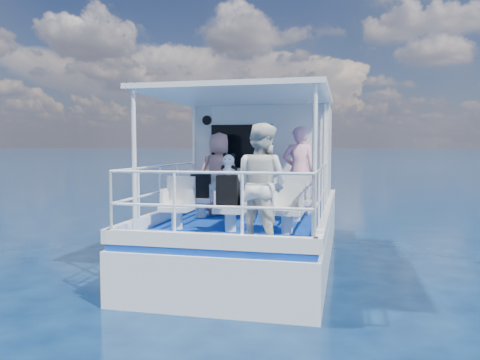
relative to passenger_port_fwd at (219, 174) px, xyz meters
name	(u,v)px	position (x,y,z in m)	size (l,w,h in m)	color
ground	(245,269)	(0.67, -0.68, -1.71)	(2000.00, 2000.00, 0.00)	#071837
hull	(255,257)	(0.67, 0.32, -1.71)	(3.00, 7.00, 1.60)	white
deck	(255,216)	(0.67, 0.32, -0.86)	(2.90, 6.90, 0.10)	navy
cabin	(266,157)	(0.67, 1.62, 0.29)	(2.85, 2.00, 2.20)	white
canopy	(243,95)	(0.67, -0.88, 1.43)	(3.00, 3.20, 0.08)	white
canopy_posts	(242,161)	(0.67, -0.93, 0.29)	(2.77, 2.97, 2.20)	white
railings	(238,196)	(0.67, -1.26, -0.31)	(2.84, 3.59, 1.00)	white
seat_port_fwd	(201,207)	(-0.23, -0.48, -0.62)	(0.48, 0.46, 0.38)	silver
seat_center_fwd	(247,209)	(0.67, -0.48, -0.62)	(0.48, 0.46, 0.38)	silver
seat_stbd_fwd	(296,210)	(1.57, -0.48, -0.62)	(0.48, 0.46, 0.38)	silver
seat_port_aft	(177,217)	(-0.23, -1.78, -0.62)	(0.48, 0.46, 0.38)	silver
seat_center_aft	(230,219)	(0.67, -1.78, -0.62)	(0.48, 0.46, 0.38)	silver
seat_stbd_aft	(287,221)	(1.57, -1.78, -0.62)	(0.48, 0.46, 0.38)	silver
passenger_port_fwd	(219,174)	(0.00, 0.00, 0.00)	(0.61, 0.43, 1.62)	tan
passenger_stbd_fwd	(299,171)	(1.55, 0.22, 0.06)	(0.63, 0.42, 1.74)	pink
passenger_stbd_aft	(261,185)	(1.33, -2.70, 0.02)	(0.80, 0.63, 1.65)	silver
backpack_port	(201,186)	(-0.21, -0.55, -0.21)	(0.34, 0.19, 0.45)	black
backpack_center	(228,191)	(0.63, -1.80, -0.18)	(0.34, 0.19, 0.51)	black
compact_camera	(201,172)	(-0.21, -0.54, 0.05)	(0.10, 0.06, 0.06)	black
panda	(229,164)	(0.65, -1.78, 0.25)	(0.22, 0.19, 0.35)	white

